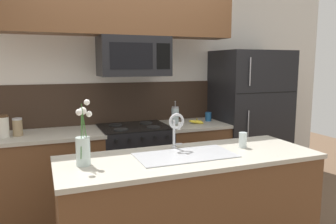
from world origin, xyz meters
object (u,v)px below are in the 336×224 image
french_press (175,115)px  flower_vase (83,147)px  storage_jar_medium (18,127)px  banana_bunch (197,122)px  sink_faucet (176,126)px  microwave (134,56)px  coffee_tin (208,117)px  drinking_glass (243,140)px  storage_jar_tall (4,126)px  refrigerator (248,120)px  stove_range (135,166)px

french_press → flower_vase: bearing=-133.9°
flower_vase → storage_jar_medium: bearing=111.9°
banana_bunch → sink_faucet: size_ratio=0.62×
microwave → coffee_tin: microwave is taller
storage_jar_medium → drinking_glass: (1.80, -1.19, -0.02)m
microwave → flower_vase: size_ratio=1.63×
banana_bunch → sink_faucet: sink_faucet is taller
storage_jar_tall → storage_jar_medium: storage_jar_tall is taller
refrigerator → storage_jar_tall: bearing=-179.0°
stove_range → storage_jar_medium: 1.30m
refrigerator → storage_jar_medium: bearing=-179.5°
coffee_tin → microwave: bearing=-175.8°
storage_jar_tall → storage_jar_medium: size_ratio=1.25×
microwave → banana_bunch: size_ratio=3.91×
sink_faucet → refrigerator: bearing=36.3°
microwave → storage_jar_tall: bearing=-179.6°
stove_range → banana_bunch: 0.89m
refrigerator → storage_jar_tall: 2.83m
banana_bunch → coffee_tin: coffee_tin is taller
stove_range → sink_faucet: size_ratio=3.04×
microwave → banana_bunch: (0.75, -0.04, -0.76)m
storage_jar_tall → banana_bunch: bearing=-0.8°
banana_bunch → flower_vase: flower_vase is taller
microwave → refrigerator: bearing=1.5°
french_press → sink_faucet: sink_faucet is taller
refrigerator → coffee_tin: 0.58m
french_press → flower_vase: flower_vase is taller
refrigerator → french_press: 1.02m
microwave → banana_bunch: bearing=-3.0°
storage_jar_medium → coffee_tin: 2.14m
stove_range → storage_jar_tall: 1.41m
banana_bunch → microwave: bearing=177.0°
microwave → french_press: bearing=8.8°
stove_range → sink_faucet: sink_faucet is taller
french_press → flower_vase: 1.76m
storage_jar_medium → sink_faucet: size_ratio=0.57×
coffee_tin → flower_vase: (-1.66, -1.26, 0.07)m
flower_vase → stove_range: bearing=59.9°
french_press → flower_vase: (-1.22, -1.27, 0.03)m
stove_range → flower_vase: bearing=-120.1°
french_press → coffee_tin: french_press is taller
storage_jar_medium → flower_vase: 1.30m
refrigerator → drinking_glass: 1.52m
drinking_glass → flower_vase: size_ratio=0.28×
microwave → sink_faucet: microwave is taller
microwave → coffee_tin: size_ratio=6.77×
storage_jar_medium → sink_faucet: bearing=-40.3°
refrigerator → storage_jar_tall: (-2.83, -0.05, 0.13)m
storage_jar_tall → drinking_glass: bearing=-31.3°
stove_range → drinking_glass: drinking_glass is taller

